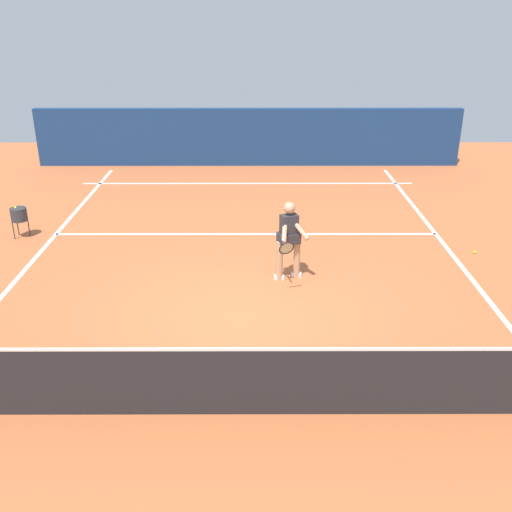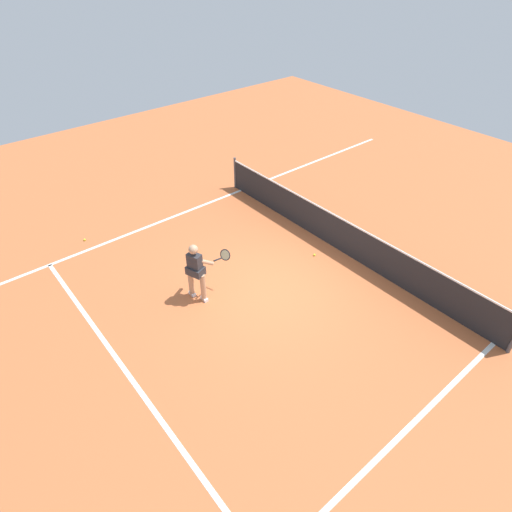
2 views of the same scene
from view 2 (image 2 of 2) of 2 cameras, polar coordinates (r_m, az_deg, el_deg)
ground_plane at (r=10.78m, az=1.89°, el=-4.23°), size 27.54×27.54×0.00m
service_line_marking at (r=9.44m, az=-16.94°, el=-14.10°), size 8.85×0.10×0.01m
sideline_left_marking at (r=13.75m, az=-10.37°, el=5.30°), size 0.10×19.19×0.01m
sideline_right_marking at (r=9.09m, az=21.58°, el=-18.31°), size 0.10×19.19×0.01m
court_net at (r=11.96m, az=11.12°, el=2.80°), size 9.53×0.08×1.09m
tennis_player at (r=10.08m, az=-7.83°, el=-1.79°), size 0.66×1.09×1.55m
tennis_ball_near at (r=11.89m, az=7.71°, el=0.15°), size 0.07×0.07×0.07m
tennis_ball_mid at (r=13.30m, az=-21.65°, el=2.01°), size 0.07×0.07×0.07m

